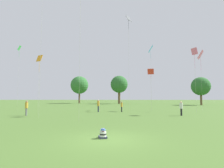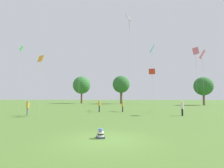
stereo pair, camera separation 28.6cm
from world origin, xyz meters
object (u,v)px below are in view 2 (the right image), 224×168
person_standing_1 (182,107)px  kite_1 (129,22)px  person_standing_2 (28,107)px  kite_8 (41,60)px  kite_4 (196,53)px  distant_tree_1 (203,86)px  person_standing_3 (123,106)px  distant_tree_2 (82,85)px  kite_3 (152,50)px  person_standing_0 (99,105)px  kite_2 (152,72)px  seated_toddler (101,134)px  distant_tree_0 (121,84)px  kite_6 (202,55)px  kite_5 (21,51)px

person_standing_1 → kite_1: 12.82m
person_standing_2 → kite_8: 6.77m
kite_4 → distant_tree_1: 30.97m
person_standing_1 → kite_4: (2.62, 1.86, 7.06)m
person_standing_2 → person_standing_3: person_standing_2 is taller
person_standing_2 → distant_tree_1: size_ratio=0.22×
kite_4 → distant_tree_2: (-24.78, 41.60, -1.27)m
kite_3 → person_standing_0: bearing=-9.6°
person_standing_3 → kite_2: kite_2 is taller
seated_toddler → person_standing_2: person_standing_2 is taller
kite_1 → kite_2: kite_1 is taller
distant_tree_2 → kite_1: bearing=-69.4°
distant_tree_0 → distant_tree_1: (23.47, -10.05, -1.36)m
kite_3 → kite_4: size_ratio=1.30×
distant_tree_1 → kite_6: bearing=-114.7°
kite_4 → person_standing_1: bearing=142.9°
person_standing_1 → kite_6: (5.87, 7.06, 8.00)m
seated_toddler → kite_1: 17.84m
kite_3 → distant_tree_1: (17.94, 19.97, -5.34)m
person_standing_3 → kite_4: bearing=86.3°
person_standing_0 → person_standing_2: person_standing_0 is taller
person_standing_2 → kite_6: bearing=-5.6°
person_standing_2 → kite_2: (16.52, 7.95, 5.25)m
distant_tree_2 → distant_tree_0: bearing=-14.5°
distant_tree_1 → distant_tree_2: size_ratio=0.79×
kite_3 → distant_tree_0: kite_3 is taller
person_standing_0 → distant_tree_0: 35.24m
kite_8 → kite_2: bearing=91.0°
seated_toddler → distant_tree_1: 48.56m
person_standing_3 → kite_8: size_ratio=0.20×
kite_3 → distant_tree_2: size_ratio=1.14×
kite_3 → kite_5: kite_3 is taller
seated_toddler → person_standing_3: 17.16m
person_standing_0 → person_standing_1: 11.75m
person_standing_0 → person_standing_1: bearing=-10.1°
kite_6 → kite_8: (-24.35, -5.20, -1.64)m
person_standing_0 → person_standing_3: 3.55m
person_standing_1 → kite_8: size_ratio=0.22×
kite_3 → kite_4: (4.36, -7.73, -2.63)m
kite_4 → kite_5: bearing=96.9°
kite_4 → seated_toddler: bearing=158.9°
person_standing_1 → distant_tree_0: distant_tree_0 is taller
seated_toddler → kite_8: bearing=112.6°
distant_tree_2 → person_standing_2: bearing=-85.6°
kite_8 → distant_tree_0: size_ratio=0.82×
person_standing_3 → distant_tree_1: size_ratio=0.20×
kite_6 → distant_tree_0: (-13.13, 32.56, -2.29)m
kite_4 → distant_tree_0: bearing=32.3°
person_standing_0 → distant_tree_1: (26.84, 24.58, 4.27)m
person_standing_3 → person_standing_1: bearing=69.1°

